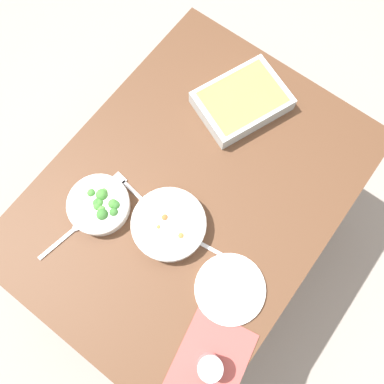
{
  "coord_description": "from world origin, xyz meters",
  "views": [
    {
      "loc": [
        -0.3,
        -0.23,
        1.99
      ],
      "look_at": [
        0.0,
        0.0,
        0.74
      ],
      "focal_mm": 36.8,
      "sensor_mm": 36.0,
      "label": 1
    }
  ],
  "objects_px": {
    "baking_dish": "(242,101)",
    "spoon_by_stew": "(197,241)",
    "broccoli_bowl": "(100,205)",
    "side_plate": "(230,289)",
    "drink_cup": "(210,367)",
    "stew_bowl": "(169,225)",
    "fork_on_table": "(131,189)",
    "spoon_by_broccoli": "(68,235)"
  },
  "relations": [
    {
      "from": "baking_dish",
      "to": "spoon_by_stew",
      "type": "distance_m",
      "value": 0.51
    },
    {
      "from": "broccoli_bowl",
      "to": "side_plate",
      "type": "distance_m",
      "value": 0.49
    },
    {
      "from": "drink_cup",
      "to": "stew_bowl",
      "type": "bearing_deg",
      "value": 53.48
    },
    {
      "from": "baking_dish",
      "to": "spoon_by_stew",
      "type": "xyz_separation_m",
      "value": [
        -0.49,
        -0.17,
        -0.03
      ]
    },
    {
      "from": "stew_bowl",
      "to": "side_plate",
      "type": "bearing_deg",
      "value": -99.06
    },
    {
      "from": "baking_dish",
      "to": "drink_cup",
      "type": "xyz_separation_m",
      "value": [
        -0.76,
        -0.41,
        0.0
      ]
    },
    {
      "from": "stew_bowl",
      "to": "broccoli_bowl",
      "type": "distance_m",
      "value": 0.23
    },
    {
      "from": "baking_dish",
      "to": "side_plate",
      "type": "height_order",
      "value": "baking_dish"
    },
    {
      "from": "broccoli_bowl",
      "to": "baking_dish",
      "type": "relative_size",
      "value": 0.56
    },
    {
      "from": "broccoli_bowl",
      "to": "baking_dish",
      "type": "distance_m",
      "value": 0.6
    },
    {
      "from": "stew_bowl",
      "to": "fork_on_table",
      "type": "distance_m",
      "value": 0.19
    },
    {
      "from": "side_plate",
      "to": "spoon_by_broccoli",
      "type": "relative_size",
      "value": 1.25
    },
    {
      "from": "stew_bowl",
      "to": "side_plate",
      "type": "height_order",
      "value": "stew_bowl"
    },
    {
      "from": "side_plate",
      "to": "spoon_by_stew",
      "type": "height_order",
      "value": "side_plate"
    },
    {
      "from": "side_plate",
      "to": "spoon_by_broccoli",
      "type": "distance_m",
      "value": 0.54
    },
    {
      "from": "spoon_by_stew",
      "to": "spoon_by_broccoli",
      "type": "distance_m",
      "value": 0.42
    },
    {
      "from": "stew_bowl",
      "to": "side_plate",
      "type": "relative_size",
      "value": 1.08
    },
    {
      "from": "baking_dish",
      "to": "drink_cup",
      "type": "relative_size",
      "value": 4.24
    },
    {
      "from": "fork_on_table",
      "to": "spoon_by_broccoli",
      "type": "bearing_deg",
      "value": 165.28
    },
    {
      "from": "baking_dish",
      "to": "fork_on_table",
      "type": "bearing_deg",
      "value": 166.49
    },
    {
      "from": "drink_cup",
      "to": "side_plate",
      "type": "distance_m",
      "value": 0.23
    },
    {
      "from": "spoon_by_stew",
      "to": "fork_on_table",
      "type": "xyz_separation_m",
      "value": [
        0.01,
        0.28,
        -0.0
      ]
    },
    {
      "from": "side_plate",
      "to": "fork_on_table",
      "type": "bearing_deg",
      "value": 81.57
    },
    {
      "from": "drink_cup",
      "to": "spoon_by_stew",
      "type": "distance_m",
      "value": 0.37
    },
    {
      "from": "broccoli_bowl",
      "to": "fork_on_table",
      "type": "bearing_deg",
      "value": -19.25
    },
    {
      "from": "stew_bowl",
      "to": "baking_dish",
      "type": "distance_m",
      "value": 0.5
    },
    {
      "from": "broccoli_bowl",
      "to": "spoon_by_stew",
      "type": "height_order",
      "value": "broccoli_bowl"
    },
    {
      "from": "broccoli_bowl",
      "to": "spoon_by_broccoli",
      "type": "xyz_separation_m",
      "value": [
        -0.14,
        0.03,
        -0.03
      ]
    },
    {
      "from": "stew_bowl",
      "to": "broccoli_bowl",
      "type": "bearing_deg",
      "value": 110.68
    },
    {
      "from": "side_plate",
      "to": "fork_on_table",
      "type": "height_order",
      "value": "side_plate"
    },
    {
      "from": "broccoli_bowl",
      "to": "spoon_by_stew",
      "type": "bearing_deg",
      "value": -73.04
    },
    {
      "from": "spoon_by_stew",
      "to": "stew_bowl",
      "type": "bearing_deg",
      "value": 98.24
    },
    {
      "from": "spoon_by_stew",
      "to": "spoon_by_broccoli",
      "type": "height_order",
      "value": "same"
    },
    {
      "from": "baking_dish",
      "to": "drink_cup",
      "type": "bearing_deg",
      "value": -151.38
    },
    {
      "from": "side_plate",
      "to": "spoon_by_stew",
      "type": "bearing_deg",
      "value": 71.4
    },
    {
      "from": "spoon_by_broccoli",
      "to": "stew_bowl",
      "type": "bearing_deg",
      "value": -48.35
    },
    {
      "from": "stew_bowl",
      "to": "drink_cup",
      "type": "height_order",
      "value": "drink_cup"
    },
    {
      "from": "broccoli_bowl",
      "to": "drink_cup",
      "type": "distance_m",
      "value": 0.59
    },
    {
      "from": "side_plate",
      "to": "spoon_by_broccoli",
      "type": "xyz_separation_m",
      "value": [
        -0.17,
        0.51,
        -0.0
      ]
    },
    {
      "from": "baking_dish",
      "to": "spoon_by_broccoli",
      "type": "relative_size",
      "value": 2.05
    },
    {
      "from": "spoon_by_stew",
      "to": "drink_cup",
      "type": "bearing_deg",
      "value": -137.62
    },
    {
      "from": "stew_bowl",
      "to": "spoon_by_broccoli",
      "type": "relative_size",
      "value": 1.36
    }
  ]
}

